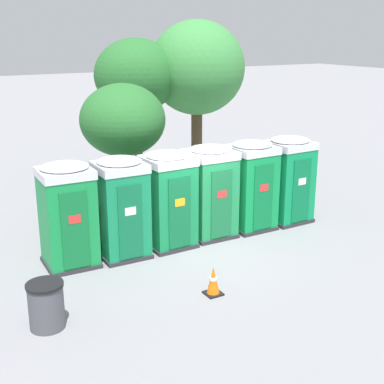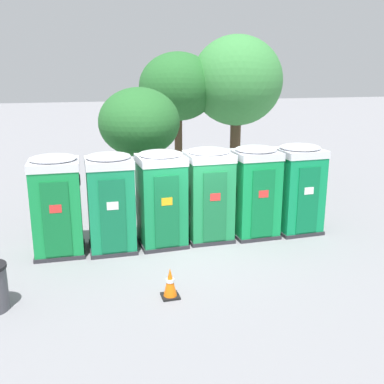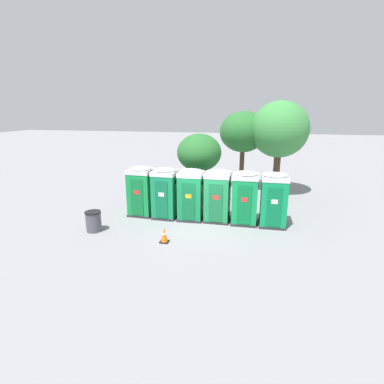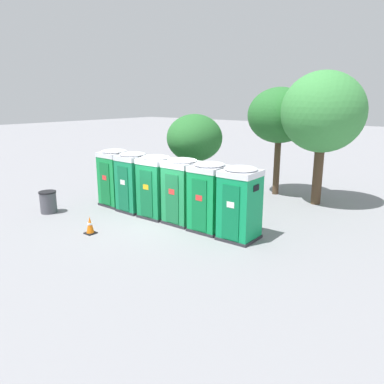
{
  "view_description": "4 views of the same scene",
  "coord_description": "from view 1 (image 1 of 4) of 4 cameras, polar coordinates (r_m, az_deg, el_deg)",
  "views": [
    {
      "loc": [
        -6.72,
        -11.27,
        5.45
      ],
      "look_at": [
        0.07,
        0.47,
        1.35
      ],
      "focal_mm": 50.0,
      "sensor_mm": 36.0,
      "label": 1
    },
    {
      "loc": [
        -2.96,
        -10.64,
        4.49
      ],
      "look_at": [
        0.19,
        0.47,
        1.37
      ],
      "focal_mm": 42.0,
      "sensor_mm": 36.0,
      "label": 2
    },
    {
      "loc": [
        2.45,
        -13.38,
        5.27
      ],
      "look_at": [
        -0.6,
        0.48,
        1.39
      ],
      "focal_mm": 28.0,
      "sensor_mm": 36.0,
      "label": 3
    },
    {
      "loc": [
        9.62,
        -10.06,
        4.71
      ],
      "look_at": [
        1.18,
        0.46,
        1.32
      ],
      "focal_mm": 35.0,
      "sensor_mm": 36.0,
      "label": 4
    }
  ],
  "objects": [
    {
      "name": "portapotty_1",
      "position": [
        13.3,
        -7.56,
        -1.6
      ],
      "size": [
        1.2,
        1.22,
        2.54
      ],
      "color": "#2D2D33",
      "rests_on": "ground"
    },
    {
      "name": "ground_plane",
      "position": [
        14.21,
        0.7,
        -5.75
      ],
      "size": [
        120.0,
        120.0,
        0.0
      ],
      "primitive_type": "plane",
      "color": "gray"
    },
    {
      "name": "portapotty_5",
      "position": [
        15.93,
        10.22,
        1.37
      ],
      "size": [
        1.25,
        1.23,
        2.54
      ],
      "color": "#2D2D33",
      "rests_on": "ground"
    },
    {
      "name": "street_tree_1",
      "position": [
        15.72,
        -7.4,
        7.49
      ],
      "size": [
        2.48,
        2.48,
        4.03
      ],
      "color": "brown",
      "rests_on": "ground"
    },
    {
      "name": "portapotty_0",
      "position": [
        13.0,
        -13.11,
        -2.35
      ],
      "size": [
        1.26,
        1.24,
        2.54
      ],
      "color": "#2D2D33",
      "rests_on": "ground"
    },
    {
      "name": "street_tree_0",
      "position": [
        20.54,
        0.52,
        13.02
      ],
      "size": [
        3.59,
        3.59,
        5.87
      ],
      "color": "#4C3826",
      "rests_on": "ground"
    },
    {
      "name": "portapotty_4",
      "position": [
        15.17,
        6.32,
        0.76
      ],
      "size": [
        1.21,
        1.21,
        2.54
      ],
      "color": "#2D2D33",
      "rests_on": "ground"
    },
    {
      "name": "traffic_cone",
      "position": [
        11.61,
        2.28,
        -9.47
      ],
      "size": [
        0.36,
        0.36,
        0.64
      ],
      "color": "black",
      "rests_on": "ground"
    },
    {
      "name": "trash_can",
      "position": [
        10.71,
        -15.29,
        -11.58
      ],
      "size": [
        0.71,
        0.71,
        0.92
      ],
      "color": "#4C4C54",
      "rests_on": "ground"
    },
    {
      "name": "street_tree_2",
      "position": [
        19.96,
        -5.96,
        12.2
      ],
      "size": [
        3.07,
        3.07,
        5.23
      ],
      "color": "#4C3826",
      "rests_on": "ground"
    },
    {
      "name": "portapotty_2",
      "position": [
        13.83,
        -2.54,
        -0.75
      ],
      "size": [
        1.23,
        1.23,
        2.54
      ],
      "color": "#2D2D33",
      "rests_on": "ground"
    },
    {
      "name": "portapotty_3",
      "position": [
        14.51,
        1.96,
        0.1
      ],
      "size": [
        1.23,
        1.22,
        2.54
      ],
      "color": "#2D2D33",
      "rests_on": "ground"
    }
  ]
}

